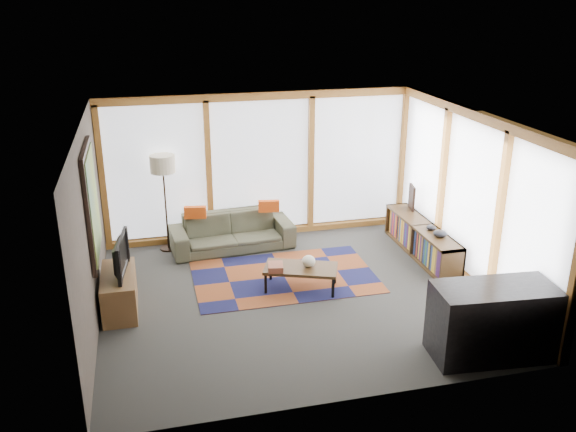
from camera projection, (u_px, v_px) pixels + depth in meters
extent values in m
plane|color=#2E2E2C|center=(294.00, 295.00, 8.95)|extent=(5.50, 5.50, 0.00)
cube|color=#3C342C|center=(89.00, 229.00, 7.89)|extent=(0.04, 5.00, 2.60)
cube|color=#3C342C|center=(355.00, 294.00, 6.22)|extent=(5.50, 0.04, 2.60)
cube|color=silver|center=(295.00, 120.00, 8.04)|extent=(5.50, 5.00, 0.04)
cube|color=white|center=(260.00, 166.00, 10.75)|extent=(5.30, 0.02, 2.35)
cube|color=white|center=(471.00, 198.00, 9.10)|extent=(0.02, 4.80, 2.35)
cube|color=black|center=(91.00, 204.00, 8.08)|extent=(0.05, 1.35, 1.55)
cube|color=#B9BA11|center=(94.00, 203.00, 8.09)|extent=(0.02, 1.20, 1.40)
cube|color=brown|center=(284.00, 276.00, 9.52)|extent=(2.80, 1.80, 0.01)
imported|color=#393B29|center=(232.00, 232.00, 10.48)|extent=(2.14, 0.98, 0.61)
cube|color=#CF4912|center=(195.00, 212.00, 10.21)|extent=(0.38, 0.17, 0.20)
cube|color=#CF4912|center=(269.00, 206.00, 10.51)|extent=(0.37, 0.16, 0.20)
cube|color=brown|center=(276.00, 267.00, 8.92)|extent=(0.26, 0.31, 0.09)
ellipsoid|color=beige|center=(309.00, 261.00, 9.02)|extent=(0.21, 0.21, 0.17)
ellipsoid|color=black|center=(440.00, 233.00, 9.61)|extent=(0.22, 0.22, 0.11)
ellipsoid|color=black|center=(431.00, 228.00, 9.89)|extent=(0.17, 0.17, 0.08)
cube|color=black|center=(412.00, 197.00, 10.78)|extent=(0.11, 0.33, 0.43)
cube|color=brown|center=(119.00, 292.00, 8.46)|extent=(0.46, 1.09, 0.55)
imported|color=black|center=(116.00, 256.00, 8.32)|extent=(0.22, 0.91, 0.52)
cube|color=black|center=(493.00, 321.00, 7.35)|extent=(1.50, 0.79, 0.92)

